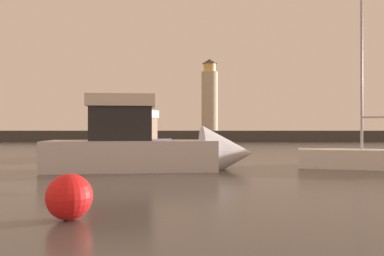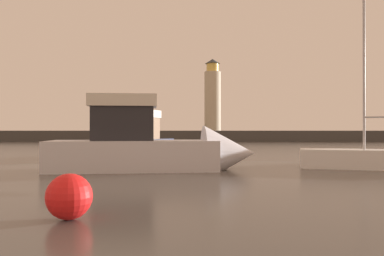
{
  "view_description": "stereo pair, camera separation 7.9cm",
  "coord_description": "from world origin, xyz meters",
  "px_view_note": "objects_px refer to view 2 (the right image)",
  "views": [
    {
      "loc": [
        2.0,
        -1.08,
        1.83
      ],
      "look_at": [
        1.92,
        17.17,
        1.91
      ],
      "focal_mm": 36.01,
      "sensor_mm": 36.0,
      "label": 1
    },
    {
      "loc": [
        2.08,
        -1.08,
        1.83
      ],
      "look_at": [
        1.92,
        17.17,
        1.91
      ],
      "focal_mm": 36.01,
      "sensor_mm": 36.0,
      "label": 2
    }
  ],
  "objects_px": {
    "motorboat_0": "(161,147)",
    "motorboat_4": "(132,144)",
    "sailboat_moored": "(381,158)",
    "mooring_buoy": "(69,197)",
    "lighthouse": "(213,97)"
  },
  "relations": [
    {
      "from": "motorboat_4",
      "to": "sailboat_moored",
      "type": "relative_size",
      "value": 0.86
    },
    {
      "from": "lighthouse",
      "to": "motorboat_4",
      "type": "relative_size",
      "value": 1.41
    },
    {
      "from": "lighthouse",
      "to": "motorboat_4",
      "type": "distance_m",
      "value": 36.89
    },
    {
      "from": "sailboat_moored",
      "to": "mooring_buoy",
      "type": "relative_size",
      "value": 9.93
    },
    {
      "from": "lighthouse",
      "to": "mooring_buoy",
      "type": "height_order",
      "value": "lighthouse"
    },
    {
      "from": "motorboat_0",
      "to": "mooring_buoy",
      "type": "distance_m",
      "value": 9.74
    },
    {
      "from": "motorboat_4",
      "to": "sailboat_moored",
      "type": "distance_m",
      "value": 14.46
    },
    {
      "from": "mooring_buoy",
      "to": "sailboat_moored",
      "type": "bearing_deg",
      "value": 42.13
    },
    {
      "from": "lighthouse",
      "to": "motorboat_0",
      "type": "relative_size",
      "value": 1.18
    },
    {
      "from": "motorboat_0",
      "to": "sailboat_moored",
      "type": "height_order",
      "value": "sailboat_moored"
    },
    {
      "from": "motorboat_0",
      "to": "motorboat_4",
      "type": "relative_size",
      "value": 1.19
    },
    {
      "from": "motorboat_0",
      "to": "motorboat_4",
      "type": "distance_m",
      "value": 7.75
    },
    {
      "from": "mooring_buoy",
      "to": "motorboat_0",
      "type": "bearing_deg",
      "value": 84.19
    },
    {
      "from": "motorboat_0",
      "to": "mooring_buoy",
      "type": "xyz_separation_m",
      "value": [
        -0.99,
        -9.67,
        -0.56
      ]
    },
    {
      "from": "lighthouse",
      "to": "motorboat_4",
      "type": "bearing_deg",
      "value": -100.77
    }
  ]
}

